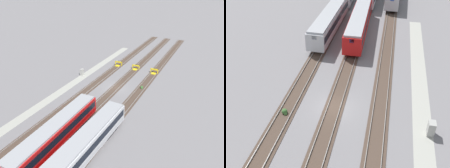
{
  "view_description": "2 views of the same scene",
  "coord_description": "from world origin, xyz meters",
  "views": [
    {
      "loc": [
        38.2,
        18.44,
        22.47
      ],
      "look_at": [
        2.04,
        0.0,
        1.8
      ],
      "focal_mm": 35.0,
      "sensor_mm": 36.0,
      "label": 1
    },
    {
      "loc": [
        -22.04,
        -5.07,
        19.7
      ],
      "look_at": [
        2.04,
        0.0,
        1.8
      ],
      "focal_mm": 42.0,
      "sensor_mm": 36.0,
      "label": 2
    }
  ],
  "objects": [
    {
      "name": "ground_plane",
      "position": [
        0.0,
        0.0,
        0.0
      ],
      "size": [
        400.0,
        400.0,
        0.0
      ],
      "primitive_type": "plane",
      "color": "slate"
    },
    {
      "name": "service_walkway",
      "position": [
        0.0,
        -9.69,
        0.0
      ],
      "size": [
        54.0,
        2.0,
        0.01
      ],
      "primitive_type": "cube",
      "color": "#9E9E93",
      "rests_on": "ground"
    },
    {
      "name": "rail_track_nearest",
      "position": [
        0.0,
        -5.1,
        0.04
      ],
      "size": [
        90.0,
        2.24,
        0.21
      ],
      "color": "#47382D",
      "rests_on": "ground"
    },
    {
      "name": "rail_track_near_inner",
      "position": [
        0.0,
        0.0,
        0.04
      ],
      "size": [
        90.0,
        2.24,
        0.21
      ],
      "color": "#47382D",
      "rests_on": "ground"
    },
    {
      "name": "rail_track_middle",
      "position": [
        0.0,
        5.1,
        0.04
      ],
      "size": [
        90.0,
        2.24,
        0.21
      ],
      "color": "#47382D",
      "rests_on": "ground"
    },
    {
      "name": "subway_car_front_row_left_inner",
      "position": [
        19.72,
        0.06,
        2.04
      ],
      "size": [
        18.06,
        3.21,
        3.7
      ],
      "color": "#B71414",
      "rests_on": "ground"
    },
    {
      "name": "subway_car_front_row_centre",
      "position": [
        19.72,
        5.13,
        2.04
      ],
      "size": [
        18.06,
        3.21,
        3.7
      ],
      "color": "#B7BABF",
      "rests_on": "ground"
    },
    {
      "name": "bumper_stop_nearest_track",
      "position": [
        -11.64,
        -5.1,
        0.51
      ],
      "size": [
        1.36,
        2.01,
        1.22
      ],
      "color": "yellow",
      "rests_on": "ground"
    },
    {
      "name": "bumper_stop_near_inner_track",
      "position": [
        -11.42,
        0.01,
        0.51
      ],
      "size": [
        1.37,
        2.01,
        1.22
      ],
      "color": "yellow",
      "rests_on": "ground"
    },
    {
      "name": "bumper_stop_middle_track",
      "position": [
        -11.08,
        5.1,
        0.51
      ],
      "size": [
        1.35,
        2.0,
        1.22
      ],
      "color": "yellow",
      "rests_on": "ground"
    },
    {
      "name": "electrical_cabinet",
      "position": [
        -2.07,
        -10.36,
        0.8
      ],
      "size": [
        0.9,
        0.73,
        1.6
      ],
      "color": "#9E9E99",
      "rests_on": "ground"
    },
    {
      "name": "weed_clump",
      "position": [
        -2.14,
        5.15,
        0.24
      ],
      "size": [
        0.92,
        0.7,
        0.64
      ],
      "color": "#38602D",
      "rests_on": "ground"
    }
  ]
}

